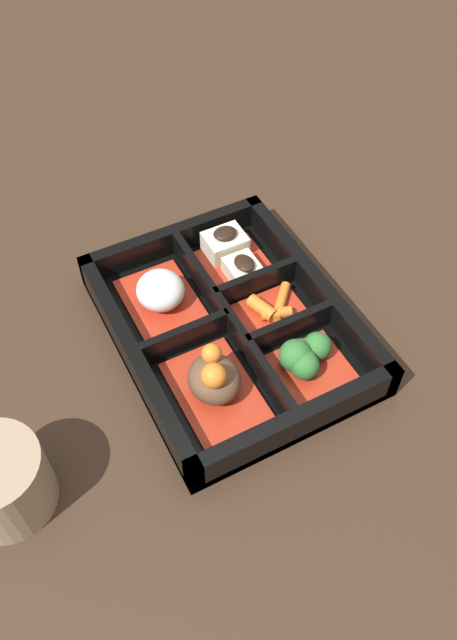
% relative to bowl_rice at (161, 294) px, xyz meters
% --- Properties ---
extents(ground_plane, '(3.00, 3.00, 0.00)m').
position_rel_bowl_rice_xyz_m(ground_plane, '(-0.06, -0.05, -0.03)').
color(ground_plane, '#382619').
extents(bento_base, '(0.27, 0.22, 0.01)m').
position_rel_bowl_rice_xyz_m(bento_base, '(-0.06, -0.05, -0.02)').
color(bento_base, black).
rests_on(bento_base, ground_plane).
extents(bento_rim, '(0.27, 0.22, 0.04)m').
position_rel_bowl_rice_xyz_m(bento_rim, '(-0.06, -0.05, -0.01)').
color(bento_rim, black).
rests_on(bento_rim, ground_plane).
extents(bowl_stew, '(0.10, 0.07, 0.06)m').
position_rel_bowl_rice_xyz_m(bowl_stew, '(-0.12, 0.00, 0.00)').
color(bowl_stew, '#B22D19').
rests_on(bowl_stew, bento_base).
extents(bowl_rice, '(0.10, 0.07, 0.04)m').
position_rel_bowl_rice_xyz_m(bowl_rice, '(0.00, 0.00, 0.00)').
color(bowl_rice, '#B22D19').
rests_on(bowl_rice, bento_base).
extents(bowl_greens, '(0.06, 0.07, 0.04)m').
position_rel_bowl_rice_xyz_m(bowl_greens, '(-0.14, -0.09, -0.00)').
color(bowl_greens, '#B22D19').
rests_on(bowl_greens, bento_base).
extents(bowl_carrots, '(0.05, 0.07, 0.02)m').
position_rel_bowl_rice_xyz_m(bowl_carrots, '(-0.06, -0.09, -0.01)').
color(bowl_carrots, '#B22D19').
rests_on(bowl_carrots, bento_base).
extents(bowl_tofu, '(0.08, 0.07, 0.04)m').
position_rel_bowl_rice_xyz_m(bowl_tofu, '(0.02, -0.09, -0.00)').
color(bowl_tofu, '#B22D19').
rests_on(bowl_tofu, bento_base).
extents(tea_cup, '(0.08, 0.08, 0.07)m').
position_rel_bowl_rice_xyz_m(tea_cup, '(-0.13, 0.20, 0.01)').
color(tea_cup, gray).
rests_on(tea_cup, ground_plane).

